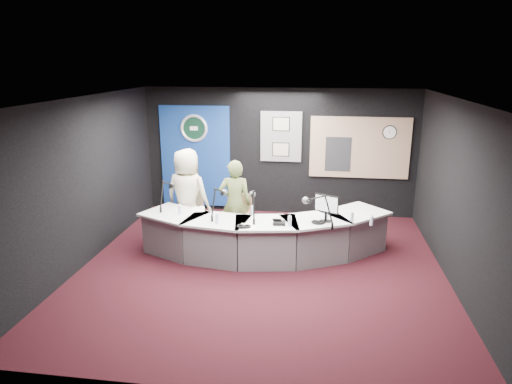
# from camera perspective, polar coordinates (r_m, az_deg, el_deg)

# --- Properties ---
(ground) EXTENTS (6.00, 6.00, 0.00)m
(ground) POSITION_cam_1_polar(r_m,az_deg,el_deg) (7.77, 0.65, -9.52)
(ground) COLOR black
(ground) RESTS_ON ground
(ceiling) EXTENTS (6.00, 6.00, 0.02)m
(ceiling) POSITION_cam_1_polar(r_m,az_deg,el_deg) (7.02, 0.72, 11.53)
(ceiling) COLOR silver
(ceiling) RESTS_ON ground
(wall_back) EXTENTS (6.00, 0.02, 2.80)m
(wall_back) POSITION_cam_1_polar(r_m,az_deg,el_deg) (10.17, 2.85, 5.01)
(wall_back) COLOR black
(wall_back) RESTS_ON ground
(wall_front) EXTENTS (6.00, 0.02, 2.80)m
(wall_front) POSITION_cam_1_polar(r_m,az_deg,el_deg) (4.50, -4.27, -9.87)
(wall_front) COLOR black
(wall_front) RESTS_ON ground
(wall_left) EXTENTS (0.02, 6.00, 2.80)m
(wall_left) POSITION_cam_1_polar(r_m,az_deg,el_deg) (8.20, -20.61, 1.23)
(wall_left) COLOR black
(wall_left) RESTS_ON ground
(wall_right) EXTENTS (0.02, 6.00, 2.80)m
(wall_right) POSITION_cam_1_polar(r_m,az_deg,el_deg) (7.52, 24.00, -0.44)
(wall_right) COLOR black
(wall_right) RESTS_ON ground
(broadcast_desk) EXTENTS (4.50, 1.90, 0.75)m
(broadcast_desk) POSITION_cam_1_polar(r_m,az_deg,el_deg) (8.12, 0.81, -5.45)
(broadcast_desk) COLOR silver
(broadcast_desk) RESTS_ON ground
(backdrop_panel) EXTENTS (1.60, 0.05, 2.30)m
(backdrop_panel) POSITION_cam_1_polar(r_m,az_deg,el_deg) (10.51, -7.58, 4.42)
(backdrop_panel) COLOR navy
(backdrop_panel) RESTS_ON wall_back
(agency_seal) EXTENTS (0.63, 0.07, 0.63)m
(agency_seal) POSITION_cam_1_polar(r_m,az_deg,el_deg) (10.36, -7.77, 7.89)
(agency_seal) COLOR silver
(agency_seal) RESTS_ON backdrop_panel
(seal_center) EXTENTS (0.48, 0.01, 0.48)m
(seal_center) POSITION_cam_1_polar(r_m,az_deg,el_deg) (10.37, -7.76, 7.90)
(seal_center) COLOR black
(seal_center) RESTS_ON backdrop_panel
(pinboard) EXTENTS (0.90, 0.04, 1.10)m
(pinboard) POSITION_cam_1_polar(r_m,az_deg,el_deg) (10.08, 3.15, 6.92)
(pinboard) COLOR slate
(pinboard) RESTS_ON wall_back
(framed_photo_upper) EXTENTS (0.34, 0.02, 0.27)m
(framed_photo_upper) POSITION_cam_1_polar(r_m,az_deg,el_deg) (10.01, 3.16, 8.48)
(framed_photo_upper) COLOR tan
(framed_photo_upper) RESTS_ON pinboard
(framed_photo_lower) EXTENTS (0.34, 0.02, 0.27)m
(framed_photo_lower) POSITION_cam_1_polar(r_m,az_deg,el_deg) (10.10, 3.11, 5.33)
(framed_photo_lower) COLOR tan
(framed_photo_lower) RESTS_ON pinboard
(booth_window_frame) EXTENTS (2.12, 0.06, 1.32)m
(booth_window_frame) POSITION_cam_1_polar(r_m,az_deg,el_deg) (10.11, 12.81, 5.43)
(booth_window_frame) COLOR #A17D65
(booth_window_frame) RESTS_ON wall_back
(booth_glow) EXTENTS (2.00, 0.02, 1.20)m
(booth_glow) POSITION_cam_1_polar(r_m,az_deg,el_deg) (10.10, 12.81, 5.42)
(booth_glow) COLOR #FFD5A1
(booth_glow) RESTS_ON booth_window_frame
(equipment_rack) EXTENTS (0.55, 0.02, 0.75)m
(equipment_rack) POSITION_cam_1_polar(r_m,az_deg,el_deg) (10.08, 10.22, 4.67)
(equipment_rack) COLOR black
(equipment_rack) RESTS_ON booth_window_frame
(wall_clock) EXTENTS (0.28, 0.01, 0.28)m
(wall_clock) POSITION_cam_1_polar(r_m,az_deg,el_deg) (10.10, 16.36, 7.17)
(wall_clock) COLOR white
(wall_clock) RESTS_ON booth_window_frame
(armchair_left) EXTENTS (0.54, 0.54, 0.94)m
(armchair_left) POSITION_cam_1_polar(r_m,az_deg,el_deg) (8.90, -8.46, -3.01)
(armchair_left) COLOR #A26B4A
(armchair_left) RESTS_ON ground
(armchair_right) EXTENTS (0.70, 0.70, 1.03)m
(armchair_right) POSITION_cam_1_polar(r_m,az_deg,el_deg) (8.52, -2.61, -3.40)
(armchair_right) COLOR #A26B4A
(armchair_right) RESTS_ON ground
(draped_jacket) EXTENTS (0.50, 0.11, 0.70)m
(draped_jacket) POSITION_cam_1_polar(r_m,az_deg,el_deg) (9.09, -8.21, -1.60)
(draped_jacket) COLOR slate
(draped_jacket) RESTS_ON armchair_left
(person_man) EXTENTS (0.96, 0.72, 1.79)m
(person_man) POSITION_cam_1_polar(r_m,az_deg,el_deg) (8.77, -8.58, -0.39)
(person_man) COLOR beige
(person_man) RESTS_ON ground
(person_woman) EXTENTS (0.63, 0.45, 1.64)m
(person_woman) POSITION_cam_1_polar(r_m,az_deg,el_deg) (8.42, -2.64, -1.44)
(person_woman) COLOR #556233
(person_woman) RESTS_ON ground
(computer_monitor) EXTENTS (0.42, 0.23, 0.31)m
(computer_monitor) POSITION_cam_1_polar(r_m,az_deg,el_deg) (7.68, 8.78, -1.43)
(computer_monitor) COLOR black
(computer_monitor) RESTS_ON broadcast_desk
(desk_phone) EXTENTS (0.21, 0.17, 0.05)m
(desk_phone) POSITION_cam_1_polar(r_m,az_deg,el_deg) (7.57, 2.93, -3.89)
(desk_phone) COLOR black
(desk_phone) RESTS_ON broadcast_desk
(headphones_near) EXTENTS (0.23, 0.23, 0.04)m
(headphones_near) POSITION_cam_1_polar(r_m,az_deg,el_deg) (7.69, 7.79, -3.73)
(headphones_near) COLOR black
(headphones_near) RESTS_ON broadcast_desk
(headphones_far) EXTENTS (0.20, 0.20, 0.03)m
(headphones_far) POSITION_cam_1_polar(r_m,az_deg,el_deg) (7.43, -1.54, -4.30)
(headphones_far) COLOR black
(headphones_far) RESTS_ON broadcast_desk
(paper_stack) EXTENTS (0.29, 0.36, 0.00)m
(paper_stack) POSITION_cam_1_polar(r_m,az_deg,el_deg) (8.38, -7.18, -2.14)
(paper_stack) COLOR white
(paper_stack) RESTS_ON broadcast_desk
(notepad) EXTENTS (0.30, 0.36, 0.00)m
(notepad) POSITION_cam_1_polar(r_m,az_deg,el_deg) (7.47, -0.90, -4.33)
(notepad) COLOR white
(notepad) RESTS_ON broadcast_desk
(boom_mic_a) EXTENTS (0.16, 0.74, 0.60)m
(boom_mic_a) POSITION_cam_1_polar(r_m,az_deg,el_deg) (8.51, -11.13, 0.05)
(boom_mic_a) COLOR black
(boom_mic_a) RESTS_ON broadcast_desk
(boom_mic_b) EXTENTS (0.21, 0.73, 0.60)m
(boom_mic_b) POSITION_cam_1_polar(r_m,az_deg,el_deg) (7.92, -4.75, -0.91)
(boom_mic_b) COLOR black
(boom_mic_b) RESTS_ON broadcast_desk
(boom_mic_c) EXTENTS (0.24, 0.73, 0.60)m
(boom_mic_c) POSITION_cam_1_polar(r_m,az_deg,el_deg) (7.75, -0.36, -1.22)
(boom_mic_c) COLOR black
(boom_mic_c) RESTS_ON broadcast_desk
(boom_mic_d) EXTENTS (0.57, 0.54, 0.60)m
(boom_mic_d) POSITION_cam_1_polar(r_m,az_deg,el_deg) (7.55, 7.85, -1.86)
(boom_mic_d) COLOR black
(boom_mic_d) RESTS_ON broadcast_desk
(water_bottles) EXTENTS (3.36, 0.61, 0.18)m
(water_bottles) POSITION_cam_1_polar(r_m,az_deg,el_deg) (7.72, 2.01, -2.94)
(water_bottles) COLOR silver
(water_bottles) RESTS_ON broadcast_desk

